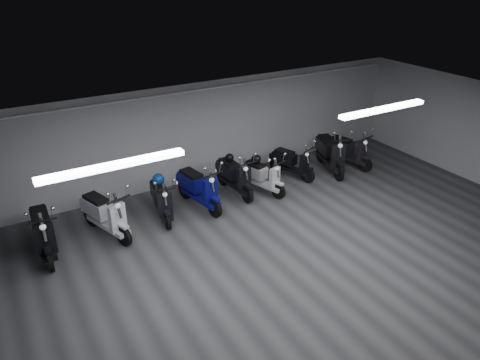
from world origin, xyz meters
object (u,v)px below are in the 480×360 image
scooter_4 (199,182)px  scooter_5 (235,171)px  helmet_1 (256,159)px  helmet_0 (229,158)px  scooter_3 (161,194)px  scooter_9 (350,146)px  scooter_6 (262,171)px  scooter_7 (292,158)px  scooter_2 (104,208)px  scooter_8 (331,147)px  helmet_2 (158,179)px  scooter_1 (42,225)px

scooter_4 → scooter_5: bearing=-0.4°
helmet_1 → helmet_0: bearing=152.5°
scooter_3 → helmet_0: 2.20m
scooter_9 → helmet_1: (-3.27, 0.08, 0.24)m
scooter_6 → helmet_1: scooter_6 is taller
scooter_6 → scooter_7: 1.29m
scooter_6 → helmet_0: bearing=124.4°
scooter_2 → scooter_6: bearing=-18.3°
scooter_3 → scooter_2: bearing=-165.9°
scooter_8 → scooter_5: bearing=-165.3°
scooter_4 → scooter_7: scooter_4 is taller
scooter_4 → scooter_9: bearing=-9.7°
scooter_7 → scooter_2: bearing=164.7°
scooter_7 → helmet_1: scooter_7 is taller
scooter_3 → scooter_8: bearing=10.0°
scooter_7 → helmet_0: size_ratio=7.15×
scooter_2 → scooter_3: scooter_2 is taller
scooter_3 → helmet_2: scooter_3 is taller
scooter_2 → scooter_4: (2.39, 0.12, 0.00)m
scooter_2 → helmet_2: bearing=-4.9°
scooter_6 → helmet_2: bearing=155.7°
helmet_1 → scooter_1: bearing=-176.6°
scooter_4 → helmet_2: 1.01m
scooter_8 → scooter_6: bearing=-159.2°
scooter_8 → scooter_1: bearing=-160.8°
scooter_3 → helmet_0: bearing=21.4°
helmet_0 → helmet_1: (0.63, -0.33, -0.06)m
scooter_1 → scooter_5: 4.88m
helmet_2 → scooter_6: bearing=-6.7°
scooter_3 → scooter_4: size_ratio=0.90×
scooter_1 → helmet_0: bearing=10.0°
scooter_2 → helmet_0: 3.57m
scooter_6 → scooter_3: bearing=160.5°
helmet_0 → scooter_6: bearing=-38.1°
scooter_6 → helmet_2: scooter_6 is taller
scooter_1 → scooter_7: (6.79, 0.46, -0.10)m
scooter_3 → scooter_4: (1.00, 0.00, 0.07)m
scooter_3 → scooter_5: bearing=14.7°
scooter_2 → scooter_4: bearing=-15.8°
scooter_6 → scooter_9: size_ratio=0.94×
scooter_6 → helmet_1: size_ratio=6.30×
scooter_1 → scooter_4: bearing=5.5°
scooter_3 → helmet_2: size_ratio=5.93×
scooter_9 → helmet_0: (-3.90, 0.41, 0.30)m
scooter_7 → helmet_0: scooter_7 is taller
scooter_2 → helmet_1: 4.16m
scooter_6 → helmet_1: (-0.07, 0.22, 0.28)m
scooter_1 → scooter_2: 1.34m
scooter_3 → scooter_8: size_ratio=0.85×
scooter_9 → helmet_1: size_ratio=6.73×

